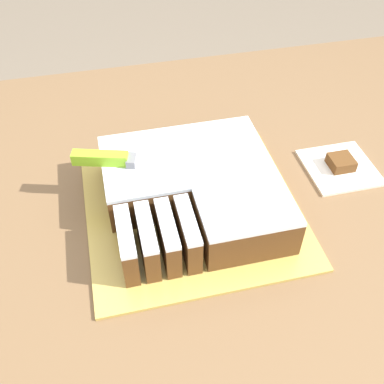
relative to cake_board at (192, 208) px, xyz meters
name	(u,v)px	position (x,y,z in m)	size (l,w,h in m)	color
countertop	(212,323)	(0.06, 0.01, -0.47)	(1.40, 1.10, 0.94)	brown
cake_board	(192,208)	(0.00, 0.00, 0.00)	(0.39, 0.39, 0.01)	gold
cake	(194,189)	(0.01, 0.01, 0.04)	(0.30, 0.30, 0.08)	brown
knife	(119,160)	(-0.12, 0.06, 0.09)	(0.27, 0.10, 0.02)	silver
paper_napkin	(339,167)	(0.32, 0.04, 0.00)	(0.14, 0.14, 0.01)	white
brownie	(341,162)	(0.32, 0.04, 0.01)	(0.05, 0.05, 0.02)	brown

